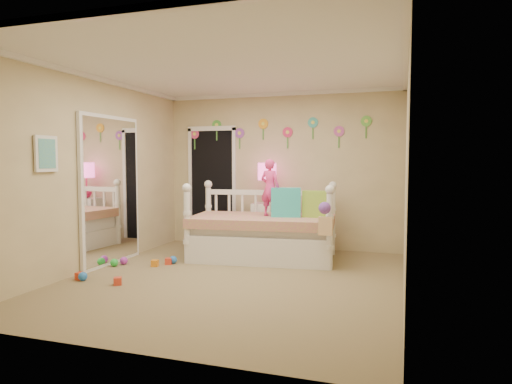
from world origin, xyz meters
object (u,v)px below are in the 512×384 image
(daybed, at_px, (263,220))
(nightstand, at_px, (267,226))
(table_lamp, at_px, (267,177))
(child, at_px, (270,188))

(daybed, height_order, nightstand, daybed)
(nightstand, xyz_separation_m, table_lamp, (0.00, 0.00, 0.82))
(daybed, bearing_deg, nightstand, 95.45)
(child, xyz_separation_m, table_lamp, (-0.26, 0.71, 0.14))
(daybed, relative_size, nightstand, 2.79)
(daybed, distance_m, nightstand, 0.76)
(daybed, relative_size, child, 2.52)
(table_lamp, bearing_deg, child, -70.09)
(child, relative_size, table_lamp, 1.27)
(daybed, xyz_separation_m, child, (0.11, 0.01, 0.49))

